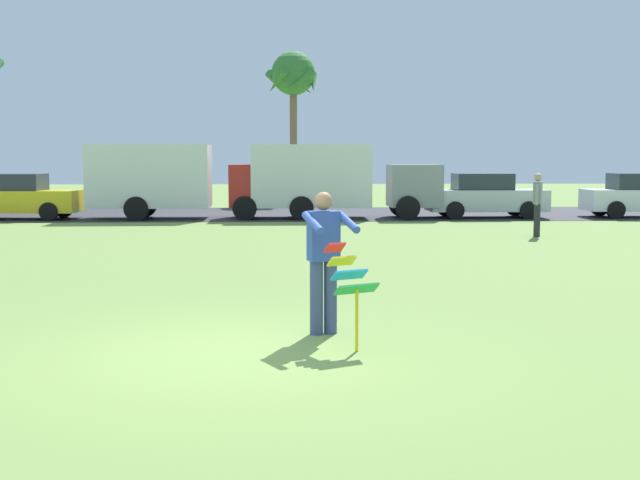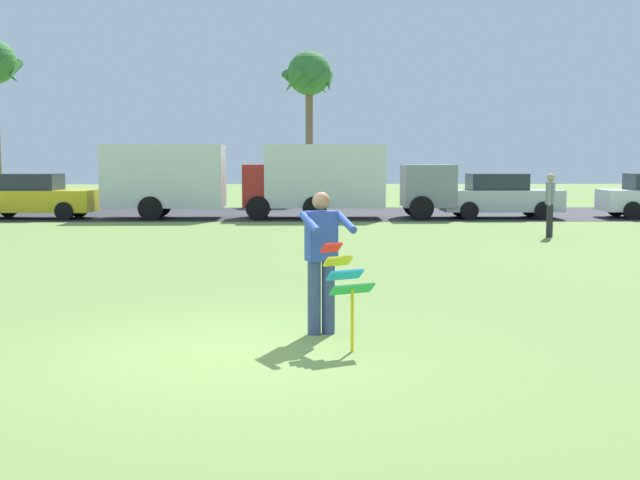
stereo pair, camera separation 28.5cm
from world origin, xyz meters
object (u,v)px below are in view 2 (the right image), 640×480
at_px(palm_tree_right_near, 309,79).
at_px(person_walker_near, 550,203).
at_px(person_kite_flyer, 322,257).
at_px(parked_car_silver, 500,197).
at_px(parked_truck_grey_van, 348,179).
at_px(kite_held, 345,279).
at_px(parked_car_yellow, 34,197).
at_px(parked_truck_red_cab, 188,179).

height_order(palm_tree_right_near, person_walker_near, palm_tree_right_near).
relative_size(person_kite_flyer, person_walker_near, 1.00).
bearing_deg(person_walker_near, parked_car_silver, 87.55).
bearing_deg(palm_tree_right_near, parked_truck_grey_van, -82.80).
height_order(person_kite_flyer, kite_held, person_kite_flyer).
xyz_separation_m(person_kite_flyer, parked_car_silver, (6.73, 19.28, -0.18)).
bearing_deg(parked_car_silver, parked_car_yellow, 180.00).
distance_m(parked_car_silver, palm_tree_right_near, 13.64).
bearing_deg(palm_tree_right_near, parked_car_yellow, -132.70).
bearing_deg(person_walker_near, parked_truck_red_cab, 146.95).
relative_size(parked_truck_red_cab, parked_truck_grey_van, 1.00).
relative_size(parked_car_yellow, palm_tree_right_near, 0.59).
xyz_separation_m(parked_car_yellow, parked_truck_grey_van, (11.15, -0.00, 0.64)).
relative_size(kite_held, parked_car_yellow, 0.27).
xyz_separation_m(parked_truck_grey_van, person_walker_near, (5.16, -7.06, -0.48)).
distance_m(person_kite_flyer, person_walker_near, 13.81).
bearing_deg(parked_car_silver, person_walker_near, -92.45).
relative_size(parked_car_yellow, parked_truck_red_cab, 0.63).
bearing_deg(parked_truck_grey_van, person_kite_flyer, -93.75).
bearing_deg(parked_car_silver, parked_truck_red_cab, 180.00).
xyz_separation_m(parked_car_silver, palm_tree_right_near, (-6.81, 10.63, 5.17)).
relative_size(person_kite_flyer, parked_truck_red_cab, 0.26).
height_order(parked_truck_red_cab, parked_truck_grey_van, same).
xyz_separation_m(kite_held, parked_truck_grey_van, (1.02, 20.04, 0.62)).
xyz_separation_m(person_kite_flyer, person_walker_near, (6.42, 12.22, -0.02)).
bearing_deg(parked_truck_red_cab, parked_car_silver, -0.00).
height_order(person_kite_flyer, person_walker_near, same).
bearing_deg(parked_car_yellow, palm_tree_right_near, 47.30).
distance_m(parked_truck_red_cab, parked_car_silver, 11.17).
height_order(parked_truck_red_cab, person_walker_near, parked_truck_red_cab).
bearing_deg(parked_truck_grey_van, parked_car_yellow, 179.99).
height_order(parked_truck_grey_van, palm_tree_right_near, palm_tree_right_near).
xyz_separation_m(parked_truck_grey_van, parked_car_silver, (5.46, -0.00, -0.64)).
distance_m(palm_tree_right_near, person_walker_near, 19.50).
height_order(person_kite_flyer, palm_tree_right_near, palm_tree_right_near).
height_order(parked_car_yellow, parked_truck_red_cab, parked_truck_red_cab).
bearing_deg(person_walker_near, parked_car_yellow, 156.60).
distance_m(person_kite_flyer, parked_truck_grey_van, 19.33).
xyz_separation_m(kite_held, parked_truck_red_cab, (-4.67, 20.04, 0.62)).
bearing_deg(parked_car_silver, kite_held, -107.92).
relative_size(person_kite_flyer, kite_held, 1.48).
distance_m(parked_car_yellow, parked_car_silver, 16.61).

